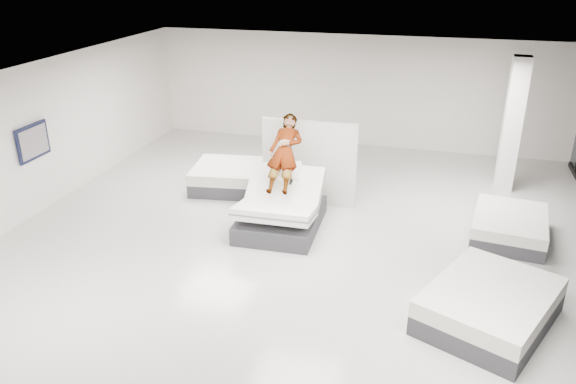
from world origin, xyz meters
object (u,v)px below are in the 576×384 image
(person, at_px, (285,164))
(column, at_px, (512,126))
(divider_panel, at_px, (309,163))
(remote, at_px, (291,182))
(hero_bed, at_px, (281,211))
(wall_poster, at_px, (33,142))
(flat_bed_left_far, at_px, (238,177))
(flat_bed_right_near, at_px, (489,306))
(flat_bed_right_far, at_px, (509,226))

(person, distance_m, column, 5.58)
(divider_panel, bearing_deg, remote, -91.56)
(hero_bed, relative_size, column, 0.66)
(remote, relative_size, wall_poster, 0.15)
(flat_bed_left_far, distance_m, wall_poster, 4.58)
(hero_bed, relative_size, flat_bed_right_near, 0.80)
(person, xyz_separation_m, flat_bed_right_far, (4.55, 0.49, -1.05))
(hero_bed, distance_m, flat_bed_right_near, 4.60)
(remote, xyz_separation_m, column, (4.39, 3.46, 0.53))
(flat_bed_right_near, height_order, column, column)
(flat_bed_right_far, xyz_separation_m, flat_bed_left_far, (-6.15, 0.97, 0.04))
(remote, bearing_deg, flat_bed_left_far, 133.85)
(flat_bed_right_far, height_order, flat_bed_left_far, flat_bed_left_far)
(remote, height_order, flat_bed_left_far, remote)
(flat_bed_right_far, bearing_deg, flat_bed_left_far, 171.05)
(column, bearing_deg, divider_panel, -155.01)
(flat_bed_left_far, distance_m, column, 6.57)
(person, relative_size, remote, 12.73)
(hero_bed, distance_m, divider_panel, 1.54)
(column, bearing_deg, flat_bed_left_far, -165.02)
(divider_panel, bearing_deg, hero_bed, -100.47)
(flat_bed_left_far, bearing_deg, remote, -44.54)
(wall_poster, bearing_deg, column, 21.93)
(divider_panel, bearing_deg, column, 24.60)
(remote, distance_m, flat_bed_right_far, 4.48)
(remote, bearing_deg, divider_panel, 87.22)
(hero_bed, height_order, divider_panel, divider_panel)
(flat_bed_right_far, distance_m, wall_poster, 10.05)
(person, relative_size, divider_panel, 0.83)
(person, relative_size, column, 0.56)
(wall_poster, bearing_deg, flat_bed_right_far, 7.89)
(flat_bed_right_far, bearing_deg, column, 88.44)
(remote, height_order, divider_panel, divider_panel)
(flat_bed_right_near, relative_size, flat_bed_left_far, 1.17)
(flat_bed_right_far, bearing_deg, hero_bed, -169.93)
(hero_bed, relative_size, person, 1.19)
(hero_bed, bearing_deg, remote, -6.40)
(flat_bed_left_far, bearing_deg, flat_bed_right_near, -35.77)
(flat_bed_right_near, relative_size, wall_poster, 2.79)
(flat_bed_right_near, bearing_deg, flat_bed_right_far, 80.06)
(person, xyz_separation_m, divider_panel, (0.26, 1.09, -0.33))
(flat_bed_left_far, bearing_deg, hero_bed, -47.82)
(flat_bed_right_far, xyz_separation_m, flat_bed_right_near, (-0.54, -3.07, 0.05))
(divider_panel, bearing_deg, person, -103.78)
(hero_bed, height_order, flat_bed_right_far, hero_bed)
(flat_bed_right_near, height_order, flat_bed_left_far, flat_bed_right_near)
(hero_bed, xyz_separation_m, divider_panel, (0.25, 1.41, 0.58))
(divider_panel, height_order, flat_bed_right_far, divider_panel)
(flat_bed_right_near, distance_m, column, 5.88)
(hero_bed, bearing_deg, divider_panel, 79.92)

